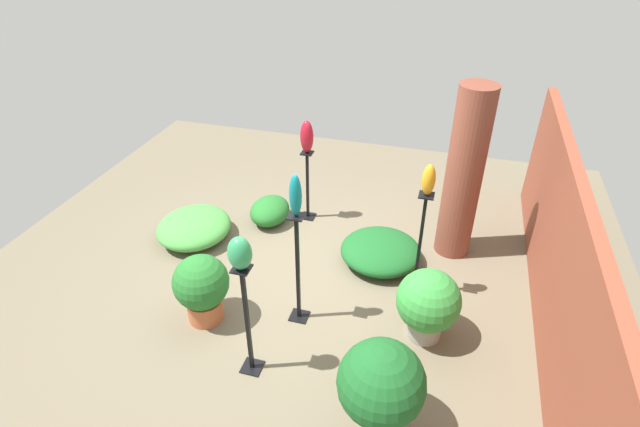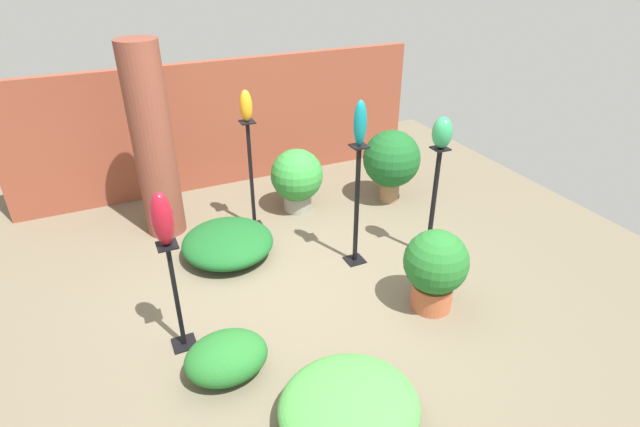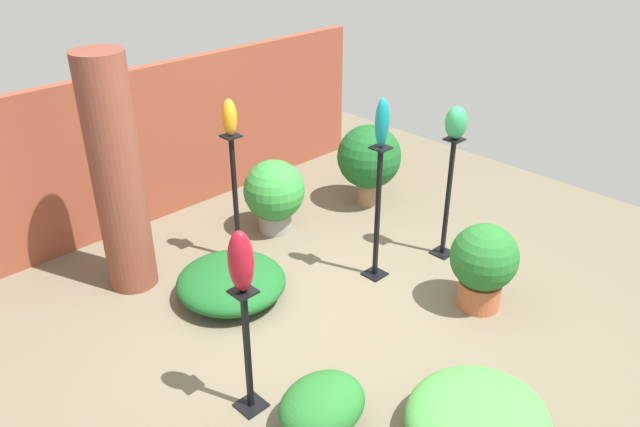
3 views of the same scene
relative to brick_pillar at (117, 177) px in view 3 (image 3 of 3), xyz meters
The scene contains 17 objects.
ground_plane 2.33m from the brick_pillar, 58.10° to the right, with size 8.00×8.00×0.00m, color #6B604C.
brick_wall_back 1.50m from the brick_pillar, 43.36° to the left, with size 5.60×0.12×1.73m, color brown.
brick_pillar is the anchor object (origin of this frame).
pedestal_amber 1.16m from the brick_pillar, 20.53° to the right, with size 0.20×0.20×1.34m.
pedestal_teal 2.38m from the brick_pillar, 41.45° to the right, with size 0.20×0.20×1.35m.
pedestal_ruby 2.16m from the brick_pillar, 96.06° to the right, with size 0.20×0.20×1.03m.
pedestal_jade 3.15m from the brick_pillar, 34.82° to the right, with size 0.20×0.20×1.27m.
art_vase_amber 1.13m from the brick_pillar, 20.53° to the right, with size 0.14×0.14×0.35m, color orange.
art_vase_teal 2.38m from the brick_pillar, 41.45° to the right, with size 0.13×0.12×0.45m, color #0F727A.
art_vase_ruby 2.07m from the brick_pillar, 96.06° to the right, with size 0.17×0.18×0.45m, color maroon.
art_vase_jade 3.12m from the brick_pillar, 34.82° to the right, with size 0.20×0.21×0.32m, color #2D9356.
potted_plant_mid_right 1.77m from the brick_pillar, ahead, with size 0.66×0.66×0.82m.
potted_plant_walkway_edge 2.94m from the brick_pillar, ahead, with size 0.75×0.75×0.97m.
potted_plant_near_pillar 3.32m from the brick_pillar, 51.07° to the right, with size 0.60×0.60×0.81m.
foliage_bed_east 2.70m from the brick_pillar, 89.11° to the right, with size 0.68×0.54×0.35m, color #236B28.
foliage_bed_west 3.57m from the brick_pillar, 78.16° to the right, with size 1.04×0.97×0.35m, color #479942.
foliage_bed_center 1.38m from the brick_pillar, 58.63° to the right, with size 1.00×1.02×0.33m, color #195923.
Camera 3 is at (-3.31, -3.09, 3.42)m, focal length 35.00 mm.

